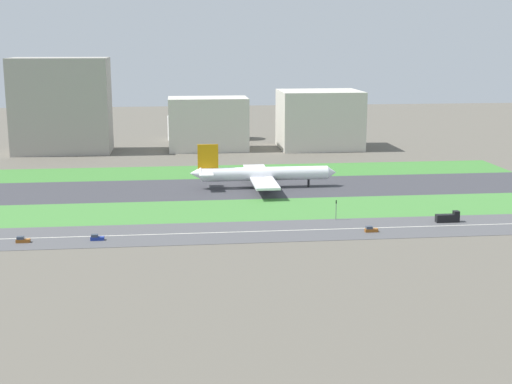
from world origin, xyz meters
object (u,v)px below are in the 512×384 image
at_px(truck_0, 448,218).
at_px(car_2, 22,240).
at_px(office_tower, 319,119).
at_px(car_1, 97,238).
at_px(fuel_tank_centre, 234,126).
at_px(airliner, 261,174).
at_px(hangar_building, 208,124).
at_px(traffic_light, 336,208).
at_px(terminal_building, 62,106).
at_px(fuel_tank_west, 184,128).
at_px(car_3, 371,230).

height_order(truck_0, car_2, truck_0).
xyz_separation_m(car_2, office_tower, (136.02, 192.00, 16.29)).
bearing_deg(car_1, fuel_tank_centre, -105.21).
relative_size(airliner, car_1, 14.77).
xyz_separation_m(hangar_building, office_tower, (66.76, 0.00, 1.74)).
xyz_separation_m(airliner, traffic_light, (20.19, -60.01, -1.94)).
distance_m(car_1, car_2, 23.55).
distance_m(car_1, traffic_light, 85.66).
bearing_deg(fuel_tank_centre, airliner, -90.34).
height_order(car_1, terminal_building, terminal_building).
height_order(airliner, traffic_light, airliner).
bearing_deg(fuel_tank_centre, traffic_light, -84.98).
distance_m(car_1, hangar_building, 197.90).
height_order(airliner, hangar_building, hangar_building).
bearing_deg(fuel_tank_west, car_2, -103.24).
relative_size(car_2, fuel_tank_west, 0.20).
distance_m(airliner, car_3, 83.12).
xyz_separation_m(car_3, office_tower, (20.74, 192.00, 16.29)).
distance_m(hangar_building, fuel_tank_west, 47.59).
height_order(airliner, office_tower, office_tower).
relative_size(car_1, hangar_building, 0.10).
bearing_deg(car_1, fuel_tank_west, -97.74).
height_order(airliner, fuel_tank_centre, airliner).
bearing_deg(car_1, truck_0, -175.35).
relative_size(traffic_light, fuel_tank_centre, 0.38).
height_order(traffic_light, hangar_building, hangar_building).
xyz_separation_m(hangar_building, fuel_tank_west, (-13.50, 45.00, -7.59)).
distance_m(car_2, office_tower, 235.86).
height_order(airliner, car_3, airliner).
bearing_deg(car_3, hangar_building, -76.52).
relative_size(terminal_building, hangar_building, 1.18).
bearing_deg(fuel_tank_west, office_tower, -29.28).
relative_size(terminal_building, fuel_tank_west, 2.51).
distance_m(car_3, terminal_building, 233.36).
height_order(truck_0, car_1, truck_0).
relative_size(car_2, office_tower, 0.09).
distance_m(truck_0, car_2, 146.80).
distance_m(airliner, fuel_tank_centre, 159.02).
relative_size(car_3, terminal_building, 0.08).
bearing_deg(car_1, car_3, -180.00).
distance_m(fuel_tank_west, fuel_tank_centre, 32.23).
bearing_deg(hangar_building, airliner, -81.13).
height_order(car_2, fuel_tank_west, fuel_tank_west).
relative_size(car_2, traffic_light, 0.61).
distance_m(truck_0, traffic_light, 40.11).
bearing_deg(terminal_building, fuel_tank_west, 32.55).
relative_size(airliner, terminal_building, 1.19).
bearing_deg(truck_0, car_3, -162.22).
bearing_deg(office_tower, truck_0, -86.72).
distance_m(car_3, fuel_tank_west, 244.46).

